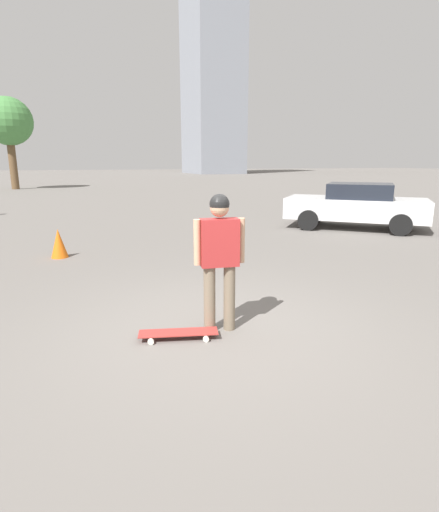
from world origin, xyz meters
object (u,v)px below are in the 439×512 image
at_px(car_parked_near, 356,205).
at_px(traffic_cone, 59,243).
at_px(skateboard, 178,333).
at_px(person, 220,252).

bearing_deg(car_parked_near, traffic_cone, 48.21).
bearing_deg(skateboard, person, -158.73).
relative_size(car_parked_near, traffic_cone, 6.80).
xyz_separation_m(skateboard, traffic_cone, (1.34, -5.03, 0.25)).
relative_size(skateboard, car_parked_near, 0.22).
height_order(car_parked_near, traffic_cone, car_parked_near).
height_order(skateboard, car_parked_near, car_parked_near).
distance_m(person, traffic_cone, 5.37).
distance_m(person, skateboard, 1.10).
bearing_deg(person, car_parked_near, 48.68).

